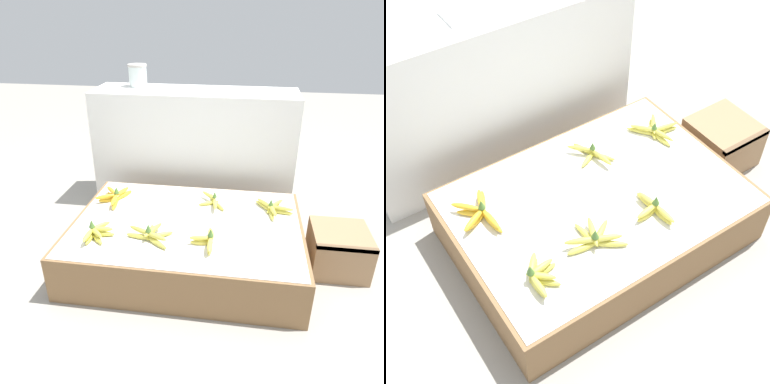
# 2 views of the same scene
# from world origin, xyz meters

# --- Properties ---
(ground_plane) EXTENTS (10.00, 10.00, 0.00)m
(ground_plane) POSITION_xyz_m (0.00, 0.00, 0.00)
(ground_plane) COLOR gray
(display_platform) EXTENTS (1.27, 0.90, 0.26)m
(display_platform) POSITION_xyz_m (0.00, 0.00, 0.13)
(display_platform) COLOR olive
(display_platform) RESTS_ON ground_plane
(back_vendor_table) EXTENTS (1.42, 0.41, 0.82)m
(back_vendor_table) POSITION_xyz_m (-0.07, 0.81, 0.41)
(back_vendor_table) COLOR white
(back_vendor_table) RESTS_ON ground_plane
(wooden_crate) EXTENTS (0.31, 0.32, 0.24)m
(wooden_crate) POSITION_xyz_m (0.85, 0.06, 0.12)
(wooden_crate) COLOR #997551
(wooden_crate) RESTS_ON ground_plane
(banana_bunch_front_left) EXTENTS (0.14, 0.21, 0.10)m
(banana_bunch_front_left) POSITION_xyz_m (-0.44, -0.22, 0.29)
(banana_bunch_front_left) COLOR gold
(banana_bunch_front_left) RESTS_ON display_platform
(banana_bunch_front_midleft) EXTENTS (0.25, 0.22, 0.10)m
(banana_bunch_front_midleft) POSITION_xyz_m (-0.16, -0.20, 0.29)
(banana_bunch_front_midleft) COLOR gold
(banana_bunch_front_midleft) RESTS_ON display_platform
(banana_bunch_front_midright) EXTENTS (0.13, 0.24, 0.09)m
(banana_bunch_front_midright) POSITION_xyz_m (0.14, -0.21, 0.29)
(banana_bunch_front_midright) COLOR #DBCC4C
(banana_bunch_front_midright) RESTS_ON display_platform
(banana_bunch_middle_left) EXTENTS (0.19, 0.27, 0.10)m
(banana_bunch_middle_left) POSITION_xyz_m (-0.48, 0.18, 0.29)
(banana_bunch_middle_left) COLOR gold
(banana_bunch_middle_left) RESTS_ON display_platform
(banana_bunch_middle_midright) EXTENTS (0.17, 0.24, 0.08)m
(banana_bunch_middle_midright) POSITION_xyz_m (0.12, 0.22, 0.29)
(banana_bunch_middle_midright) COLOR gold
(banana_bunch_middle_midright) RESTS_ON display_platform
(banana_bunch_middle_right) EXTENTS (0.23, 0.23, 0.08)m
(banana_bunch_middle_right) POSITION_xyz_m (0.48, 0.19, 0.29)
(banana_bunch_middle_right) COLOR gold
(banana_bunch_middle_right) RESTS_ON display_platform
(glass_jar) EXTENTS (0.14, 0.14, 0.15)m
(glass_jar) POSITION_xyz_m (-0.50, 0.89, 0.90)
(glass_jar) COLOR silver
(glass_jar) RESTS_ON back_vendor_table
(foam_tray_white) EXTENTS (0.27, 0.15, 0.02)m
(foam_tray_white) POSITION_xyz_m (-0.13, 0.79, 0.83)
(foam_tray_white) COLOR white
(foam_tray_white) RESTS_ON back_vendor_table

